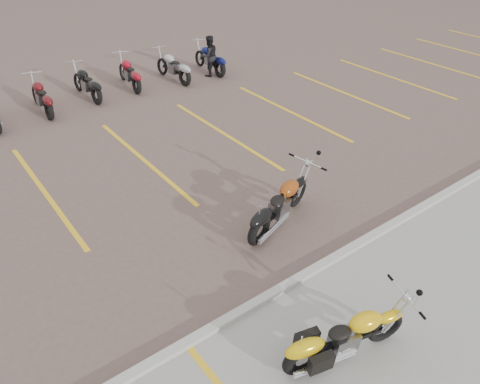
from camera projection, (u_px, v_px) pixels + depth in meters
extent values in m
plane|color=brown|center=(229.00, 233.00, 10.18)|extent=(100.00, 100.00, 0.00)
cube|color=#9E9B93|center=(400.00, 379.00, 7.19)|extent=(60.00, 5.00, 0.01)
cube|color=#ADAAA3|center=(291.00, 283.00, 8.82)|extent=(60.00, 0.18, 0.12)
torus|color=black|center=(383.00, 327.00, 7.63)|extent=(0.65, 0.26, 0.64)
torus|color=black|center=(301.00, 358.00, 7.13)|extent=(0.70, 0.33, 0.68)
cube|color=black|center=(344.00, 340.00, 7.34)|extent=(1.28, 0.42, 0.10)
cube|color=slate|center=(342.00, 338.00, 7.29)|extent=(0.47, 0.39, 0.34)
ellipsoid|color=#F1B70C|center=(362.00, 319.00, 7.24)|extent=(0.63, 0.44, 0.30)
ellipsoid|color=black|center=(337.00, 330.00, 7.11)|extent=(0.44, 0.34, 0.12)
torus|color=black|center=(296.00, 194.00, 10.85)|extent=(0.69, 0.33, 0.69)
torus|color=black|center=(257.00, 230.00, 9.72)|extent=(0.75, 0.40, 0.73)
cube|color=black|center=(278.00, 208.00, 10.25)|extent=(1.35, 0.56, 0.11)
cube|color=slate|center=(277.00, 207.00, 10.18)|extent=(0.52, 0.44, 0.36)
ellipsoid|color=black|center=(285.00, 188.00, 10.24)|extent=(0.69, 0.52, 0.32)
ellipsoid|color=black|center=(274.00, 200.00, 9.93)|extent=(0.48, 0.39, 0.13)
imported|color=black|center=(209.00, 56.00, 18.05)|extent=(0.79, 0.63, 1.56)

